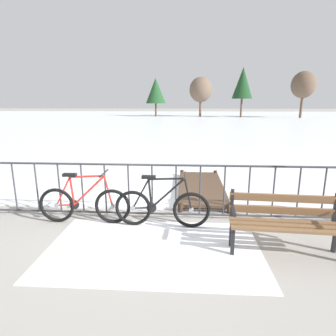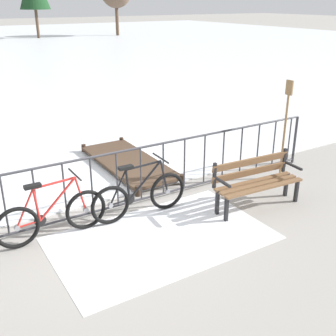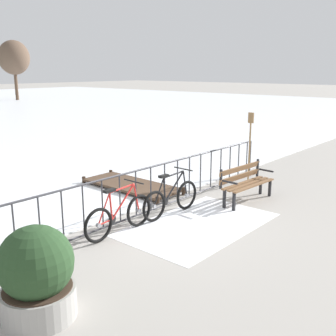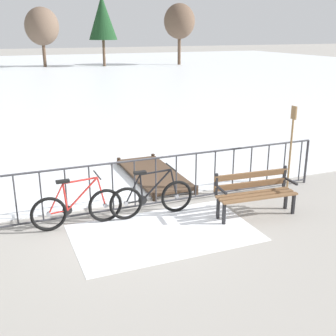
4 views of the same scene
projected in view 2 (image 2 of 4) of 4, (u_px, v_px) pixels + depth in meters
The scene contains 8 objects.
ground_plane at pixel (107, 213), 7.09m from camera, with size 160.00×160.00×0.00m, color #9E9991.
snow_patch at pixel (162, 238), 6.32m from camera, with size 3.27×1.98×0.01m, color white.
railing_fence at pixel (105, 183), 6.87m from camera, with size 9.06×0.06×1.07m.
bicycle_near_railing at pixel (140, 196), 6.85m from camera, with size 1.71×0.52×0.97m.
bicycle_second at pixel (52, 216), 6.21m from camera, with size 1.71×0.52×0.97m.
park_bench at pixel (256, 179), 7.15m from camera, with size 1.63×0.59×0.89m.
oar_upright at pixel (285, 124), 8.07m from camera, with size 0.04×0.16×1.98m.
wooden_dock at pixel (128, 162), 8.97m from camera, with size 1.10×2.85×0.20m.
Camera 2 is at (-2.39, -5.89, 3.38)m, focal length 44.35 mm.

